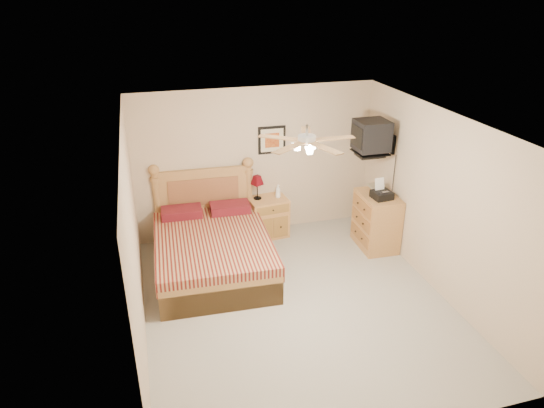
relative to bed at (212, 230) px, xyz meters
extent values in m
plane|color=#A5A195|center=(0.95, -1.12, -0.69)|extent=(4.50, 4.50, 0.00)
cube|color=white|center=(0.95, -1.12, 1.81)|extent=(4.00, 4.50, 0.04)
cube|color=beige|center=(0.95, 1.13, 0.56)|extent=(4.00, 0.04, 2.50)
cube|color=beige|center=(0.95, -3.37, 0.56)|extent=(4.00, 0.04, 2.50)
cube|color=beige|center=(-1.05, -1.12, 0.56)|extent=(0.04, 4.50, 2.50)
cube|color=beige|center=(2.95, -1.12, 0.56)|extent=(0.04, 4.50, 2.50)
cube|color=tan|center=(1.09, 0.88, -0.35)|extent=(0.67, 0.53, 0.68)
imported|color=white|center=(1.27, 0.89, 0.10)|extent=(0.11, 0.11, 0.23)
cube|color=black|center=(1.22, 1.11, 0.93)|extent=(0.46, 0.04, 0.46)
cube|color=#AC7135|center=(2.68, 0.04, -0.24)|extent=(0.56, 0.79, 0.91)
imported|color=#B2A98E|center=(2.66, 0.30, 0.23)|extent=(0.18, 0.24, 0.02)
imported|color=tan|center=(2.68, 0.30, 0.25)|extent=(0.26, 0.32, 0.02)
camera|label=1|loc=(-0.82, -6.25, 3.29)|focal=32.00mm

